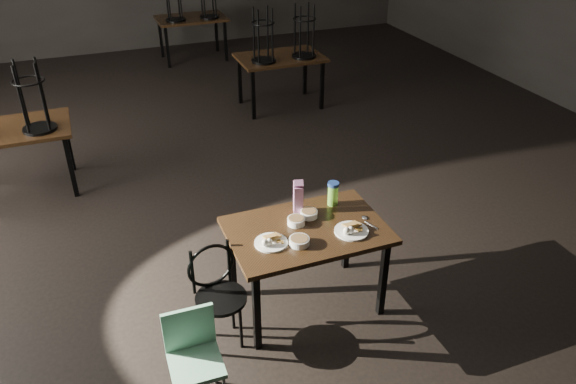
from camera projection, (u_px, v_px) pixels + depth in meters
name	position (u px, v px, depth m)	size (l,w,h in m)	color
main_table	(307.00, 237.00, 4.31)	(1.20, 0.80, 0.75)	black
plate_left	(271.00, 241.00, 4.09)	(0.25, 0.25, 0.08)	white
plate_right	(351.00, 230.00, 4.22)	(0.26, 0.26, 0.08)	white
bowl_near	(296.00, 221.00, 4.31)	(0.14, 0.14, 0.05)	white
bowl_far	(309.00, 214.00, 4.39)	(0.14, 0.14, 0.05)	white
bowl_big	(299.00, 241.00, 4.08)	(0.15, 0.15, 0.05)	white
juice_carton	(298.00, 197.00, 4.40)	(0.09, 0.09, 0.29)	#7E1762
water_bottle	(333.00, 193.00, 4.51)	(0.11, 0.11, 0.20)	#73C339
spoon	(366.00, 219.00, 4.38)	(0.06, 0.21, 0.01)	silver
bentwood_chair	(217.00, 288.00, 4.09)	(0.39, 0.39, 0.80)	black
school_chair	(193.00, 352.00, 3.61)	(0.34, 0.34, 0.73)	#74B493
bg_table_left	(9.00, 130.00, 5.81)	(1.20, 0.80, 1.48)	black
bg_table_right	(281.00, 57.00, 7.93)	(1.20, 0.80, 1.48)	black
bg_table_far	(191.00, 18.00, 9.86)	(1.20, 0.80, 1.48)	black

